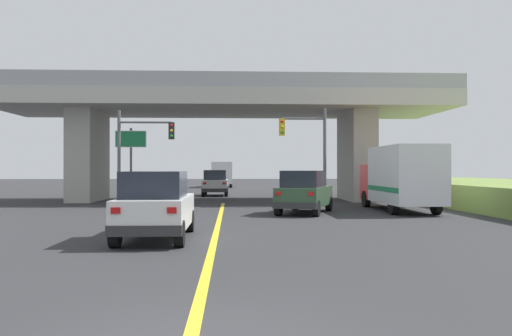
# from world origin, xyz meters

# --- Properties ---
(ground) EXTENTS (160.00, 160.00, 0.00)m
(ground) POSITION_xyz_m (0.00, 29.29, 0.00)
(ground) COLOR #2B2B2D
(overpass_bridge) EXTENTS (29.26, 8.83, 7.85)m
(overpass_bridge) POSITION_xyz_m (0.00, 29.29, 5.54)
(overpass_bridge) COLOR #B7B5AD
(overpass_bridge) RESTS_ON ground
(lane_divider_stripe) EXTENTS (0.20, 26.36, 0.01)m
(lane_divider_stripe) POSITION_xyz_m (0.00, 13.18, 0.00)
(lane_divider_stripe) COLOR yellow
(lane_divider_stripe) RESTS_ON ground
(suv_lead) EXTENTS (1.96, 4.67, 2.02)m
(suv_lead) POSITION_xyz_m (-1.73, 9.60, 1.01)
(suv_lead) COLOR silver
(suv_lead) RESTS_ON ground
(suv_crossing) EXTENTS (3.37, 5.03, 2.02)m
(suv_crossing) POSITION_xyz_m (3.95, 18.65, 1.01)
(suv_crossing) COLOR #2D4C33
(suv_crossing) RESTS_ON ground
(box_truck) EXTENTS (2.33, 7.25, 3.20)m
(box_truck) POSITION_xyz_m (8.92, 19.72, 1.67)
(box_truck) COLOR red
(box_truck) RESTS_ON ground
(sedan_oncoming) EXTENTS (1.99, 4.40, 2.02)m
(sedan_oncoming) POSITION_xyz_m (-0.77, 35.64, 1.01)
(sedan_oncoming) COLOR silver
(sedan_oncoming) RESTS_ON ground
(traffic_signal_nearside) EXTENTS (2.71, 0.36, 5.58)m
(traffic_signal_nearside) POSITION_xyz_m (4.96, 23.84, 3.55)
(traffic_signal_nearside) COLOR #56595E
(traffic_signal_nearside) RESTS_ON ground
(traffic_signal_farside) EXTENTS (3.20, 0.36, 5.42)m
(traffic_signal_farside) POSITION_xyz_m (-4.76, 23.97, 3.45)
(traffic_signal_farside) COLOR #56595E
(traffic_signal_farside) RESTS_ON ground
(highway_sign) EXTENTS (1.87, 0.17, 4.58)m
(highway_sign) POSITION_xyz_m (-5.59, 26.17, 3.43)
(highway_sign) COLOR #56595E
(highway_sign) RESTS_ON ground
(semi_truck_distant) EXTENTS (2.33, 7.15, 2.91)m
(semi_truck_distant) POSITION_xyz_m (-0.57, 55.77, 1.55)
(semi_truck_distant) COLOR navy
(semi_truck_distant) RESTS_ON ground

